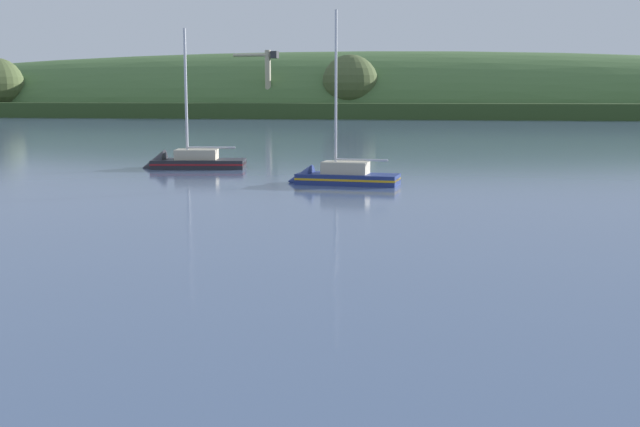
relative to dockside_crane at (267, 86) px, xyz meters
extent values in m
cube|color=#314A21|center=(12.48, 11.95, -6.26)|extent=(505.71, 110.56, 3.74)
ellipsoid|color=#476B38|center=(19.67, 32.79, -8.13)|extent=(407.52, 117.48, 36.77)
sphere|color=#4C5B33|center=(21.58, 0.67, 0.69)|extent=(14.52, 14.52, 14.52)
cube|color=#4C4C51|center=(0.25, -0.05, -7.13)|extent=(3.95, 3.95, 2.00)
cylinder|color=#BCB293|center=(0.25, -0.05, 1.46)|extent=(1.52, 1.52, 15.18)
cylinder|color=#BCB293|center=(-3.84, 0.80, 7.84)|extent=(10.39, 2.95, 0.83)
cube|color=#333338|center=(2.09, -0.44, 7.84)|extent=(2.07, 2.42, 1.82)
cube|color=navy|center=(24.20, -154.43, -8.02)|extent=(7.16, 3.80, 1.24)
cone|color=navy|center=(20.87, -153.72, -8.02)|extent=(2.15, 2.65, 2.35)
cube|color=gold|center=(24.20, -154.43, -7.73)|extent=(7.17, 3.83, 0.15)
cube|color=#BCB299|center=(24.03, -154.39, -7.00)|extent=(3.34, 2.26, 0.81)
cylinder|color=silver|center=(23.37, -154.25, -2.00)|extent=(0.17, 0.17, 10.81)
cylinder|color=silver|center=(25.11, -154.62, -6.44)|extent=(3.52, 0.88, 0.14)
cube|color=#232328|center=(11.74, -143.28, -8.09)|extent=(7.63, 3.46, 1.38)
cone|color=#232328|center=(8.00, -143.45, -8.09)|extent=(2.01, 3.08, 3.00)
cube|color=maroon|center=(11.74, -143.28, -7.73)|extent=(7.63, 3.49, 0.15)
cube|color=#BCB299|center=(11.55, -143.29, -6.99)|extent=(3.47, 2.28, 0.81)
cylinder|color=silver|center=(10.80, -143.32, -2.13)|extent=(0.22, 0.22, 10.53)
cylinder|color=silver|center=(12.77, -143.23, -6.43)|extent=(3.94, 0.36, 0.17)
camera|label=1|loc=(25.26, -207.69, -2.05)|focal=44.59mm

